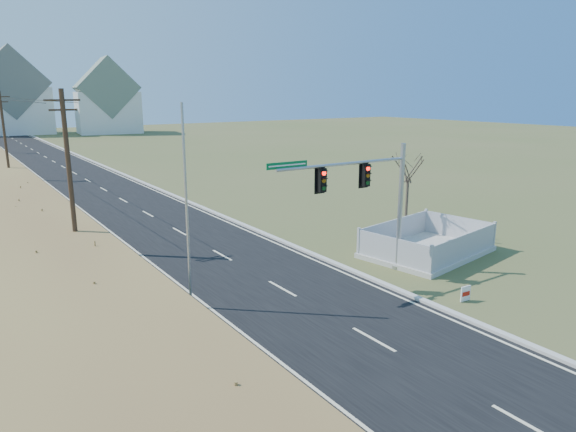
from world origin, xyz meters
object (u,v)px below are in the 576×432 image
(fence_enclosure, at_px, (427,249))
(bare_tree, at_px, (409,167))
(open_sign, at_px, (466,294))
(flagpole, at_px, (188,231))
(traffic_signal_mast, at_px, (374,196))

(fence_enclosure, xyz_separation_m, bare_tree, (1.36, 2.94, 4.17))
(open_sign, bearing_deg, fence_enclosure, 60.12)
(flagpole, bearing_deg, bare_tree, 9.19)
(fence_enclosure, distance_m, open_sign, 6.72)
(traffic_signal_mast, distance_m, fence_enclosure, 6.27)
(bare_tree, bearing_deg, fence_enclosure, -114.83)
(traffic_signal_mast, height_order, fence_enclosure, traffic_signal_mast)
(open_sign, xyz_separation_m, flagpole, (-10.09, 5.95, 3.01))
(traffic_signal_mast, bearing_deg, flagpole, 172.85)
(traffic_signal_mast, relative_size, open_sign, 11.94)
(traffic_signal_mast, xyz_separation_m, fence_enclosure, (4.99, 0.78, -3.70))
(fence_enclosure, relative_size, open_sign, 11.33)
(traffic_signal_mast, distance_m, open_sign, 6.06)
(flagpole, bearing_deg, open_sign, -30.51)
(traffic_signal_mast, distance_m, flagpole, 9.08)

